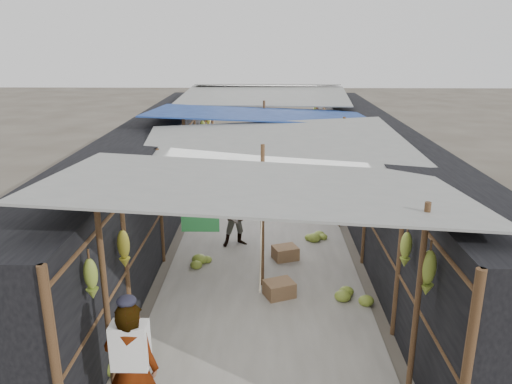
# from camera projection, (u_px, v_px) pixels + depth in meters

# --- Properties ---
(aisle_slab) EXTENTS (3.60, 16.00, 0.02)m
(aisle_slab) POSITION_uv_depth(u_px,v_px,m) (263.00, 218.00, 12.36)
(aisle_slab) COLOR #9E998E
(aisle_slab) RESTS_ON ground
(stall_left) EXTENTS (1.40, 15.00, 2.30)m
(stall_left) POSITION_uv_depth(u_px,v_px,m) (152.00, 173.00, 12.07)
(stall_left) COLOR black
(stall_left) RESTS_ON ground
(stall_right) EXTENTS (1.40, 15.00, 2.30)m
(stall_right) POSITION_uv_depth(u_px,v_px,m) (376.00, 174.00, 11.98)
(stall_right) COLOR black
(stall_right) RESTS_ON ground
(crate_near) EXTENTS (0.60, 0.55, 0.29)m
(crate_near) POSITION_uv_depth(u_px,v_px,m) (279.00, 289.00, 8.58)
(crate_near) COLOR #8E6C48
(crate_near) RESTS_ON ground
(crate_mid) EXTENTS (0.57, 0.52, 0.28)m
(crate_mid) POSITION_uv_depth(u_px,v_px,m) (285.00, 253.00, 10.03)
(crate_mid) COLOR #8E6C48
(crate_mid) RESTS_ON ground
(crate_back) EXTENTS (0.50, 0.45, 0.27)m
(crate_back) POSITION_uv_depth(u_px,v_px,m) (250.00, 173.00, 16.03)
(crate_back) COLOR #8E6C48
(crate_back) RESTS_ON ground
(black_basin) EXTENTS (0.63, 0.63, 0.19)m
(black_basin) POSITION_uv_depth(u_px,v_px,m) (299.00, 177.00, 15.66)
(black_basin) COLOR black
(black_basin) RESTS_ON ground
(vendor_elderly) EXTENTS (0.63, 0.44, 1.64)m
(vendor_elderly) POSITION_uv_depth(u_px,v_px,m) (132.00, 369.00, 5.46)
(vendor_elderly) COLOR white
(vendor_elderly) RESTS_ON ground
(shopper_blue) EXTENTS (0.79, 0.68, 1.38)m
(shopper_blue) POSITION_uv_depth(u_px,v_px,m) (238.00, 215.00, 10.55)
(shopper_blue) COLOR navy
(shopper_blue) RESTS_ON ground
(vendor_seated) EXTENTS (0.37, 0.59, 0.89)m
(vendor_seated) POSITION_uv_depth(u_px,v_px,m) (320.00, 171.00, 15.08)
(vendor_seated) COLOR #514B46
(vendor_seated) RESTS_ON ground
(market_canopy) EXTENTS (5.62, 15.20, 2.77)m
(market_canopy) POSITION_uv_depth(u_px,v_px,m) (265.00, 120.00, 11.95)
(market_canopy) COLOR brown
(market_canopy) RESTS_ON ground
(hanging_bananas) EXTENTS (3.96, 13.84, 0.86)m
(hanging_bananas) POSITION_uv_depth(u_px,v_px,m) (264.00, 153.00, 12.00)
(hanging_bananas) COLOR olive
(hanging_bananas) RESTS_ON ground
(floor_bananas) EXTENTS (3.99, 10.62, 0.32)m
(floor_bananas) POSITION_uv_depth(u_px,v_px,m) (281.00, 242.00, 10.59)
(floor_bananas) COLOR olive
(floor_bananas) RESTS_ON ground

